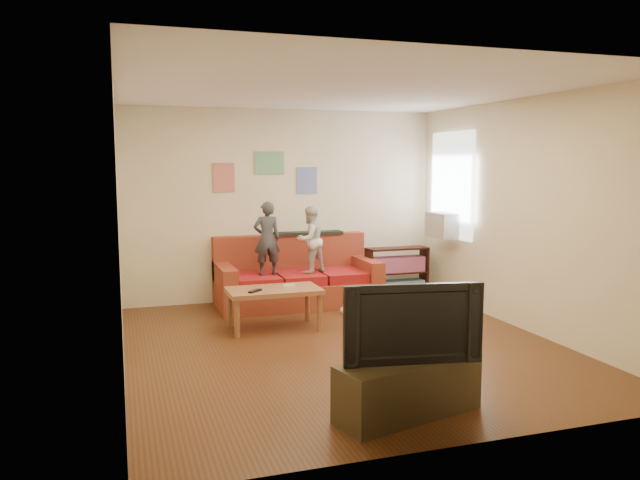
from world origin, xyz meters
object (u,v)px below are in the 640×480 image
object	(u,v)px
child_b	(310,240)
file_box	(333,298)
tv_stand	(408,388)
television	(409,321)
coffee_table	(274,294)
sofa	(296,281)
bookshelf	(397,275)
child_a	(267,238)

from	to	relation	value
child_b	file_box	size ratio (longest dim) A/B	2.34
tv_stand	television	world-z (taller)	television
file_box	coffee_table	bearing A→B (deg)	-141.62
file_box	sofa	bearing A→B (deg)	135.72
sofa	television	world-z (taller)	television
coffee_table	file_box	size ratio (longest dim) A/B	2.79
bookshelf	television	bearing A→B (deg)	-113.73
sofa	file_box	world-z (taller)	sofa
coffee_table	sofa	bearing A→B (deg)	62.93
child_a	sofa	bearing A→B (deg)	-158.30
sofa	file_box	bearing A→B (deg)	-44.28
child_b	bookshelf	size ratio (longest dim) A/B	0.99
coffee_table	television	bearing A→B (deg)	-82.11
sofa	coffee_table	world-z (taller)	sofa
bookshelf	television	world-z (taller)	television
child_a	tv_stand	distance (m)	3.88
coffee_table	television	size ratio (longest dim) A/B	1.01
coffee_table	bookshelf	bearing A→B (deg)	28.65
coffee_table	child_b	bearing A→B (deg)	53.35
child_b	file_box	world-z (taller)	child_b
bookshelf	television	distance (m)	4.33
file_box	bookshelf	bearing A→B (deg)	17.84
sofa	child_a	world-z (taller)	child_a
coffee_table	bookshelf	distance (m)	2.42
sofa	tv_stand	size ratio (longest dim) A/B	1.85
television	child_a	bearing A→B (deg)	102.75
file_box	child_a	bearing A→B (deg)	165.75
bookshelf	child_b	bearing A→B (deg)	-174.14
child_a	file_box	distance (m)	1.20
coffee_table	television	xyz separation A→B (m)	(0.39, -2.79, 0.34)
bookshelf	sofa	bearing A→B (deg)	178.67
child_b	television	size ratio (longest dim) A/B	0.85
bookshelf	tv_stand	size ratio (longest dim) A/B	0.77
file_box	tv_stand	size ratio (longest dim) A/B	0.33
sofa	child_b	distance (m)	0.63
coffee_table	tv_stand	distance (m)	2.82
child_a	coffee_table	size ratio (longest dim) A/B	0.91
coffee_table	bookshelf	size ratio (longest dim) A/B	1.18
coffee_table	television	world-z (taller)	television
sofa	child_a	xyz separation A→B (m)	(-0.45, -0.18, 0.63)
sofa	television	size ratio (longest dim) A/B	2.05
bookshelf	file_box	world-z (taller)	bookshelf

